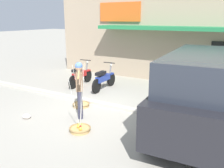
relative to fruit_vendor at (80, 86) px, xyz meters
The scene contains 10 objects.
ground_plane 1.11m from the fruit_vendor, 78.59° to the left, with size 90.00×90.00×0.00m, color #9E998C.
sidewalk_curb 1.53m from the fruit_vendor, 85.13° to the left, with size 20.00×0.24×0.10m, color #BAB4A5.
fruit_vendor is the anchor object (origin of this frame).
fruit_basket_left_side 1.30m from the fruit_vendor, 53.34° to the right, with size 0.58×0.58×1.45m.
fruit_basket_right_side 1.30m from the fruit_vendor, 126.73° to the left, with size 0.58×0.58×1.45m.
motorcycle_nearest_shop 3.66m from the fruit_vendor, 127.69° to the left, with size 0.54×1.82×1.09m.
motorcycle_second_in_row 3.05m from the fruit_vendor, 108.80° to the left, with size 0.54×1.82×1.09m.
parked_truck 3.44m from the fruit_vendor, 14.71° to the left, with size 2.40×4.92×2.10m.
storefront_building 8.04m from the fruit_vendor, 80.40° to the left, with size 13.00×6.00×4.20m.
plastic_litter_bag 1.86m from the fruit_vendor, 146.62° to the right, with size 0.28×0.22×0.14m, color silver.
Camera 1 is at (4.15, -5.85, 2.92)m, focal length 38.48 mm.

